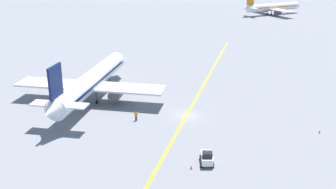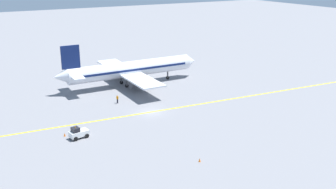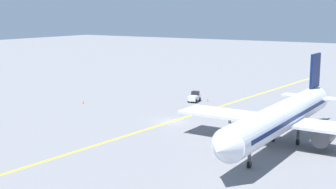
{
  "view_description": "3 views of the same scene",
  "coord_description": "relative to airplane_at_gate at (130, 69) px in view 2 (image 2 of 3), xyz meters",
  "views": [
    {
      "loc": [
        8.23,
        -61.62,
        26.43
      ],
      "look_at": [
        -2.92,
        -1.64,
        4.25
      ],
      "focal_mm": 42.0,
      "sensor_mm": 36.0,
      "label": 1
    },
    {
      "loc": [
        62.54,
        -31.65,
        26.26
      ],
      "look_at": [
        0.15,
        3.6,
        2.98
      ],
      "focal_mm": 42.0,
      "sensor_mm": 36.0,
      "label": 2
    },
    {
      "loc": [
        -37.04,
        59.3,
        16.56
      ],
      "look_at": [
        -1.62,
        3.77,
        4.91
      ],
      "focal_mm": 50.0,
      "sensor_mm": 36.0,
      "label": 3
    }
  ],
  "objects": [
    {
      "name": "traffic_cone_mid_apron",
      "position": [
        21.67,
        -21.43,
        -3.43
      ],
      "size": [
        0.32,
        0.32,
        0.55
      ],
      "primitive_type": "cone",
      "color": "orange",
      "rests_on": "ground"
    },
    {
      "name": "ground_crew_worker",
      "position": [
        10.63,
        -7.59,
        -2.8
      ],
      "size": [
        0.55,
        0.33,
        1.68
      ],
      "color": "#23232D",
      "rests_on": "ground"
    },
    {
      "name": "apron_yellow_centreline",
      "position": [
        18.6,
        -4.01,
        -3.71
      ],
      "size": [
        9.24,
        119.7,
        0.01
      ],
      "primitive_type": "cube",
      "rotation": [
        0.0,
        0.0,
        -0.07
      ],
      "color": "yellow",
      "rests_on": "ground"
    },
    {
      "name": "airplane_at_gate",
      "position": [
        0.0,
        0.0,
        0.0
      ],
      "size": [
        28.04,
        35.42,
        10.6
      ],
      "color": "silver",
      "rests_on": "ground"
    },
    {
      "name": "traffic_cone_by_wingtip",
      "position": [
        4.64,
        3.58,
        -3.43
      ],
      "size": [
        0.32,
        0.32,
        0.55
      ],
      "primitive_type": "cone",
      "color": "orange",
      "rests_on": "ground"
    },
    {
      "name": "ground_plane",
      "position": [
        18.6,
        -4.01,
        -3.71
      ],
      "size": [
        400.0,
        400.0,
        0.0
      ],
      "primitive_type": "plane",
      "color": "slate"
    },
    {
      "name": "traffic_cone_near_nose",
      "position": [
        39.84,
        -7.17,
        -3.43
      ],
      "size": [
        0.32,
        0.32,
        0.55
      ],
      "primitive_type": "cone",
      "color": "orange",
      "rests_on": "ground"
    },
    {
      "name": "baggage_tug_white",
      "position": [
        23.5,
        -19.66,
        -2.81
      ],
      "size": [
        2.16,
        3.21,
        2.11
      ],
      "color": "white",
      "rests_on": "ground"
    }
  ]
}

